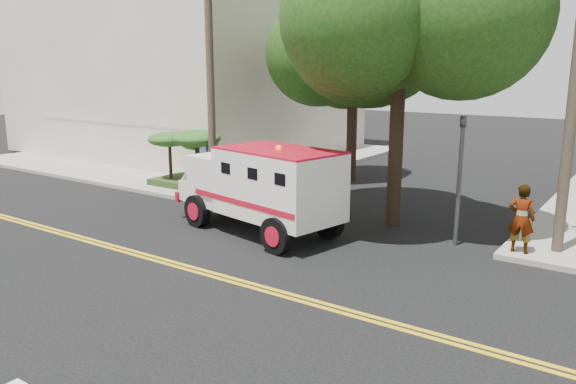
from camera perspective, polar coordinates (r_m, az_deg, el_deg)
The scene contains 11 objects.
ground at distance 13.57m, azimuth -7.02°, elevation -8.54°, with size 100.00×100.00×0.00m, color black.
sidewalk_nw at distance 32.11m, azimuth -9.01°, elevation 3.83°, with size 17.00×17.00×0.15m, color gray.
building_left at distance 34.22m, azimuth -10.02°, elevation 12.86°, with size 16.00×14.00×10.00m, color #BAAF98.
utility_pole_left at distance 20.88m, azimuth -7.90°, elevation 11.45°, with size 0.28×0.28×9.00m, color #382D23.
utility_pole_right at distance 15.74m, azimuth 27.14°, elevation 9.88°, with size 0.28×0.28×9.00m, color #382D23.
tree_left at distance 23.96m, azimuth 7.16°, elevation 14.54°, with size 4.48×4.20×7.70m.
traffic_signal at distance 15.92m, azimuth 17.10°, elevation 2.47°, with size 0.15×0.18×3.60m.
accessibility_sign at distance 21.69m, azimuth -8.51°, elevation 3.15°, with size 0.45×0.10×2.02m.
palm_planter at distance 22.82m, azimuth -10.03°, elevation 4.27°, with size 3.52×2.63×2.36m.
armored_truck at distance 16.59m, azimuth -2.69°, elevation 0.79°, with size 6.02×3.21×2.61m.
pedestrian_a at distance 15.65m, azimuth 22.63°, elevation -2.51°, with size 0.66×0.43×1.81m, color gray.
Camera 1 is at (8.52, -9.38, 4.87)m, focal length 35.00 mm.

